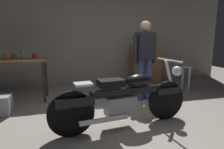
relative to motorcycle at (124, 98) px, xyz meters
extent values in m
plane|color=gray|center=(0.03, 0.14, -0.45)|extent=(12.00, 12.00, 0.00)
cube|color=gray|center=(0.03, 2.94, 1.10)|extent=(8.00, 0.12, 3.10)
cube|color=brown|center=(-1.86, 1.71, 0.43)|extent=(1.30, 0.64, 0.04)
cylinder|color=#2D2D33|center=(-1.27, 1.45, -0.02)|extent=(0.05, 0.05, 0.86)
cylinder|color=#2D2D33|center=(-1.27, 1.97, -0.02)|extent=(0.05, 0.05, 0.86)
cylinder|color=black|center=(0.75, 0.10, -0.13)|extent=(0.64, 0.15, 0.64)
cylinder|color=black|center=(-0.79, -0.10, -0.13)|extent=(0.64, 0.15, 0.64)
cube|color=black|center=(0.75, 0.10, 0.05)|extent=(0.45, 0.20, 0.10)
cube|color=black|center=(-0.74, -0.09, 0.05)|extent=(0.54, 0.25, 0.12)
cube|color=gray|center=(-0.07, -0.01, -0.11)|extent=(0.47, 0.30, 0.28)
cube|color=black|center=(0.03, 0.01, 0.10)|extent=(1.10, 0.24, 0.10)
ellipsoid|color=black|center=(0.23, 0.03, 0.25)|extent=(0.47, 0.28, 0.20)
cube|color=black|center=(-0.22, -0.03, 0.25)|extent=(0.39, 0.29, 0.10)
cube|color=silver|center=(-0.61, -0.08, 0.27)|extent=(0.26, 0.23, 0.03)
cylinder|color=silver|center=(0.81, 0.11, 0.20)|extent=(0.27, 0.08, 0.68)
cylinder|color=silver|center=(0.77, 0.11, 0.53)|extent=(0.11, 0.60, 0.03)
sphere|color=silver|center=(0.93, 0.13, 0.35)|extent=(0.16, 0.16, 0.16)
cylinder|color=silver|center=(-0.35, -0.18, -0.23)|extent=(0.70, 0.16, 0.07)
cylinder|color=#374880|center=(0.91, 1.19, -0.01)|extent=(0.15, 0.15, 0.88)
cylinder|color=#374880|center=(0.71, 1.15, -0.01)|extent=(0.15, 0.15, 0.88)
cube|color=#26262D|center=(0.81, 1.17, 0.71)|extent=(0.42, 0.30, 0.56)
cylinder|color=#26262D|center=(1.04, 1.22, 0.63)|extent=(0.09, 0.09, 0.58)
cylinder|color=#26262D|center=(0.58, 1.11, 0.63)|extent=(0.09, 0.09, 0.58)
sphere|color=tan|center=(0.81, 1.17, 1.11)|extent=(0.22, 0.22, 0.22)
cylinder|color=#B2B2B7|center=(2.07, 1.48, 0.18)|extent=(0.32, 0.32, 0.02)
cylinder|color=#B2B2B7|center=(2.18, 1.48, -0.14)|extent=(0.02, 0.02, 0.62)
cylinder|color=#B2B2B7|center=(2.07, 1.59, -0.14)|extent=(0.02, 0.02, 0.62)
cylinder|color=#B2B2B7|center=(1.96, 1.48, -0.14)|extent=(0.02, 0.02, 0.62)
cylinder|color=#B2B2B7|center=(2.07, 1.37, -0.14)|extent=(0.02, 0.02, 0.62)
cube|color=brown|center=(1.38, 2.44, 0.10)|extent=(0.80, 0.44, 1.10)
sphere|color=tan|center=(1.38, 2.21, 0.40)|extent=(0.04, 0.04, 0.04)
sphere|color=tan|center=(1.38, 2.21, 0.10)|extent=(0.04, 0.04, 0.04)
sphere|color=tan|center=(1.38, 2.21, -0.20)|extent=(0.04, 0.04, 0.04)
cylinder|color=red|center=(-1.46, 1.76, 0.50)|extent=(0.08, 0.08, 0.10)
torus|color=red|center=(-1.41, 1.76, 0.50)|extent=(0.06, 0.01, 0.06)
cylinder|color=white|center=(-1.71, 1.89, 0.51)|extent=(0.08, 0.08, 0.11)
torus|color=white|center=(-1.66, 1.89, 0.51)|extent=(0.06, 0.01, 0.06)
cylinder|color=#3D7F4C|center=(-1.89, 1.91, 0.50)|extent=(0.08, 0.08, 0.10)
torus|color=#3D7F4C|center=(-1.85, 1.91, 0.51)|extent=(0.06, 0.01, 0.06)
cylinder|color=orange|center=(-2.04, 1.87, 0.50)|extent=(0.08, 0.08, 0.10)
torus|color=orange|center=(-2.00, 1.87, 0.51)|extent=(0.06, 0.01, 0.06)
cylinder|color=#4C8C4C|center=(-1.65, 1.63, 0.54)|extent=(0.06, 0.06, 0.18)
cylinder|color=#4C8C4C|center=(-1.65, 1.63, 0.66)|extent=(0.03, 0.03, 0.05)
cylinder|color=black|center=(-1.65, 1.63, 0.69)|extent=(0.03, 0.03, 0.01)
camera|label=1|loc=(-0.84, -2.62, 0.88)|focal=30.92mm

